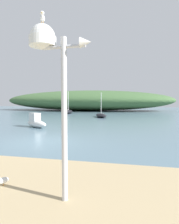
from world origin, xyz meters
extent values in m
plane|color=slate|center=(0.00, 0.00, 0.00)|extent=(120.00, 120.00, 0.00)
ellipsoid|color=#476B3D|center=(-5.34, 33.63, 2.36)|extent=(40.12, 15.04, 4.71)
cylinder|color=silver|center=(3.40, -6.01, 1.89)|extent=(0.12, 0.12, 3.38)
cylinder|color=silver|center=(3.40, -6.01, 3.39)|extent=(0.91, 0.07, 0.07)
cylinder|color=white|center=(2.94, -6.01, 3.52)|extent=(0.56, 0.56, 0.19)
sphere|color=white|center=(2.94, -6.01, 3.61)|extent=(0.51, 0.51, 0.51)
cone|color=silver|center=(3.85, -6.01, 3.45)|extent=(0.22, 0.21, 0.21)
cylinder|color=orange|center=(2.96, -6.00, 3.90)|extent=(0.01, 0.01, 0.05)
cylinder|color=orange|center=(2.92, -6.02, 3.90)|extent=(0.01, 0.01, 0.05)
ellipsoid|color=white|center=(2.94, -6.01, 3.98)|extent=(0.19, 0.25, 0.12)
ellipsoid|color=#9EA0A8|center=(2.94, -6.01, 4.01)|extent=(0.16, 0.23, 0.04)
sphere|color=white|center=(2.98, -6.10, 4.05)|extent=(0.09, 0.09, 0.09)
cone|color=gold|center=(3.01, -6.16, 4.04)|extent=(0.04, 0.06, 0.02)
ellipsoid|color=black|center=(-5.80, 21.78, 0.33)|extent=(1.37, 3.26, 0.66)
cylinder|color=silver|center=(-5.80, 21.78, 2.21)|extent=(0.08, 0.08, 3.49)
cylinder|color=silver|center=(-5.77, 21.30, 0.71)|extent=(0.13, 1.44, 0.06)
ellipsoid|color=black|center=(0.96, 15.72, 0.26)|extent=(2.41, 3.65, 0.52)
cylinder|color=silver|center=(0.96, 15.72, 1.89)|extent=(0.08, 0.08, 3.05)
cylinder|color=silver|center=(1.15, 15.24, 0.61)|extent=(0.63, 1.46, 0.06)
ellipsoid|color=white|center=(-3.08, 4.98, 0.31)|extent=(2.69, 2.06, 0.62)
cube|color=silver|center=(-3.31, 5.12, 0.82)|extent=(1.12, 1.01, 0.84)
cylinder|color=orange|center=(1.69, -5.70, 0.23)|extent=(0.01, 0.01, 0.05)
cylinder|color=orange|center=(1.65, -5.68, 0.23)|extent=(0.01, 0.01, 0.05)
ellipsoid|color=white|center=(1.67, -5.69, 0.33)|extent=(0.26, 0.29, 0.15)
ellipsoid|color=#9EA0A8|center=(1.67, -5.69, 0.35)|extent=(0.23, 0.27, 0.05)
camera|label=1|loc=(4.70, -9.63, 2.30)|focal=29.73mm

